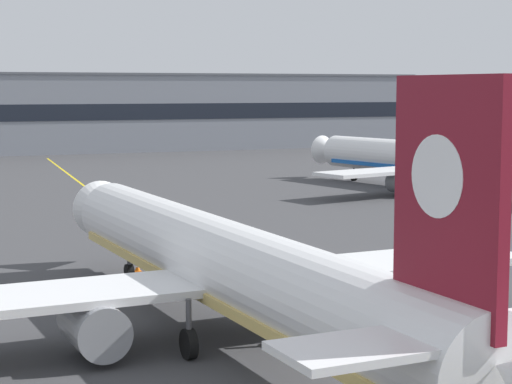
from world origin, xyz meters
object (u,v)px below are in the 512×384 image
at_px(airliner_background, 444,161).
at_px(safety_cone_by_nose_gear, 138,267).
at_px(airliner_foreground, 228,267).
at_px(service_car_second, 468,227).

bearing_deg(airliner_background, safety_cone_by_nose_gear, -144.85).
xyz_separation_m(airliner_foreground, service_car_second, (26.67, 19.76, -2.60)).
bearing_deg(safety_cone_by_nose_gear, airliner_background, 35.15).
bearing_deg(safety_cone_by_nose_gear, airliner_foreground, -90.54).
relative_size(airliner_background, service_car_second, 8.96).
distance_m(airliner_background, service_car_second, 30.64).
height_order(service_car_second, safety_cone_by_nose_gear, service_car_second).
height_order(airliner_foreground, airliner_background, airliner_foreground).
xyz_separation_m(airliner_background, safety_cone_by_nose_gear, (-41.90, -29.51, -3.10)).
relative_size(airliner_foreground, airliner_background, 1.02).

